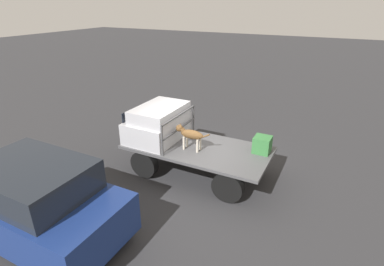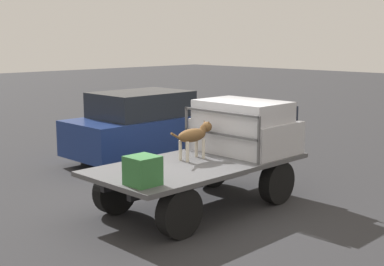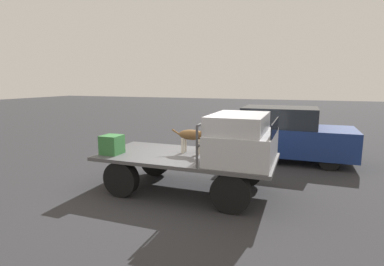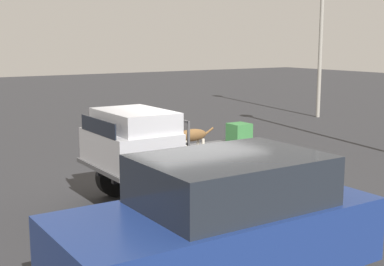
% 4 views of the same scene
% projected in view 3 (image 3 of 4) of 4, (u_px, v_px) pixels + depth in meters
% --- Properties ---
extents(ground_plane, '(80.00, 80.00, 0.00)m').
position_uv_depth(ground_plane, '(187.00, 190.00, 7.12)').
color(ground_plane, '#2D2D30').
extents(flatbed_truck, '(4.05, 1.97, 0.87)m').
position_uv_depth(flatbed_truck, '(187.00, 165.00, 7.02)').
color(flatbed_truck, black).
rests_on(flatbed_truck, ground).
extents(truck_cab, '(1.33, 1.85, 1.01)m').
position_uv_depth(truck_cab, '(242.00, 139.00, 6.46)').
color(truck_cab, '#B7B7BC').
rests_on(truck_cab, flatbed_truck).
extents(truck_headboard, '(0.04, 1.85, 0.86)m').
position_uv_depth(truck_headboard, '(210.00, 132.00, 6.68)').
color(truck_headboard, '#4C4C4F').
rests_on(truck_headboard, flatbed_truck).
extents(dog, '(1.05, 0.25, 0.69)m').
position_uv_depth(dog, '(195.00, 135.00, 7.06)').
color(dog, beige).
rests_on(dog, flatbed_truck).
extents(cargo_crate, '(0.45, 0.45, 0.45)m').
position_uv_depth(cargo_crate, '(112.00, 145.00, 7.07)').
color(cargo_crate, '#337038').
rests_on(cargo_crate, flatbed_truck).
extents(parked_sedan, '(4.19, 1.84, 1.75)m').
position_uv_depth(parked_sedan, '(284.00, 134.00, 9.81)').
color(parked_sedan, black).
rests_on(parked_sedan, ground).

